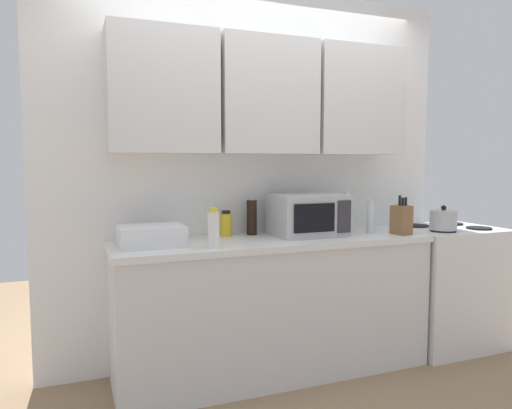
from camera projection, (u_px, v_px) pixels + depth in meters
wall_back_with_cabinets at (260, 137)px, 3.28m from camera, size 2.96×0.38×2.60m
counter_run at (273, 305)px, 3.17m from camera, size 2.09×0.63×0.90m
stove_range at (445, 286)px, 3.66m from camera, size 0.76×0.64×0.91m
kettle at (443, 220)px, 3.43m from camera, size 0.19×0.19×0.18m
microwave at (308, 215)px, 3.24m from camera, size 0.48×0.37×0.28m
dish_rack at (151, 236)px, 2.83m from camera, size 0.38×0.30×0.12m
knife_block at (401, 219)px, 3.28m from camera, size 0.11×0.13×0.27m
bottle_white_jar at (214, 229)px, 2.76m from camera, size 0.07×0.07×0.24m
bottle_yellow_mustard at (226, 224)px, 3.21m from camera, size 0.08×0.08×0.17m
bottle_soy_dark at (252, 217)px, 3.26m from camera, size 0.07×0.07×0.26m
bottle_clear_tall at (371, 217)px, 3.34m from camera, size 0.06×0.06×0.23m
bottle_green_oil at (347, 213)px, 3.41m from camera, size 0.07×0.07×0.29m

